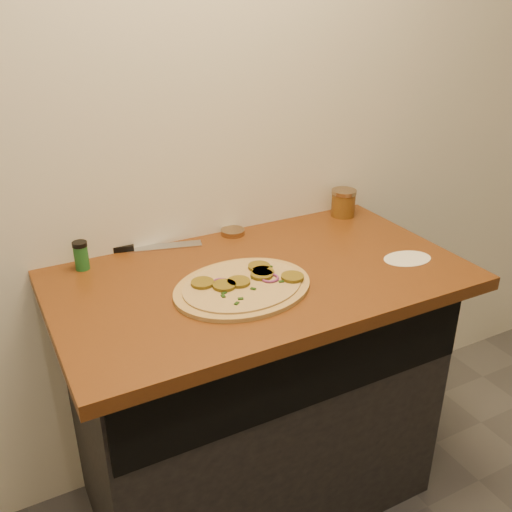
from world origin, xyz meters
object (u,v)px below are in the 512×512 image
pizza (243,286)px  spice_shaker (81,255)px  chefs_knife (138,248)px  salsa_jar (343,203)px

pizza → spice_shaker: bearing=137.8°
pizza → chefs_knife: size_ratio=1.32×
pizza → spice_shaker: size_ratio=5.17×
pizza → salsa_jar: salsa_jar is taller
salsa_jar → chefs_knife: bearing=175.3°
spice_shaker → pizza: bearing=-42.2°
pizza → chefs_knife: 0.43m
chefs_knife → salsa_jar: bearing=-4.7°
salsa_jar → pizza: bearing=-150.2°
salsa_jar → spice_shaker: salsa_jar is taller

